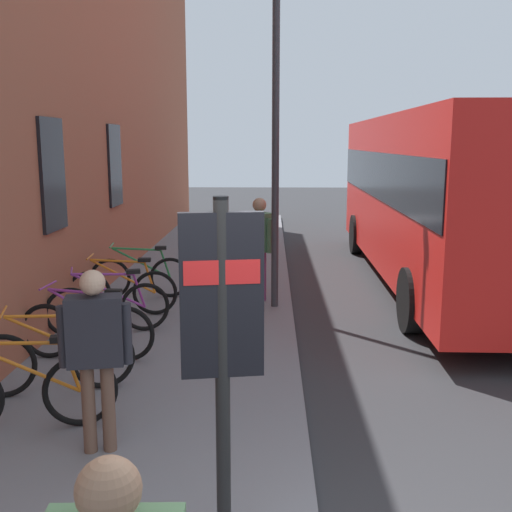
{
  "coord_description": "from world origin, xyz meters",
  "views": [
    {
      "loc": [
        -3.15,
        0.37,
        2.86
      ],
      "look_at": [
        3.37,
        0.53,
        1.64
      ],
      "focal_mm": 42.79,
      "sensor_mm": 36.0,
      "label": 1
    }
  ],
  "objects_px": {
    "bicycle_under_window": "(54,359)",
    "bicycle_end_of_row": "(122,291)",
    "pedestrian_near_bus": "(95,343)",
    "bicycle_nearest_sign": "(24,392)",
    "pedestrian_crossing_street": "(259,238)",
    "street_lamp": "(276,108)",
    "city_bus": "(439,190)",
    "bicycle_far_end": "(87,330)",
    "bicycle_beside_lamp": "(109,308)",
    "bicycle_leaning_wall": "(141,276)",
    "transit_info_sign": "(222,318)"
  },
  "relations": [
    {
      "from": "bicycle_leaning_wall",
      "to": "pedestrian_near_bus",
      "type": "distance_m",
      "value": 5.56
    },
    {
      "from": "bicycle_nearest_sign",
      "to": "street_lamp",
      "type": "height_order",
      "value": "street_lamp"
    },
    {
      "from": "bicycle_nearest_sign",
      "to": "bicycle_under_window",
      "type": "xyz_separation_m",
      "value": [
        0.9,
        0.03,
        0.0
      ]
    },
    {
      "from": "bicycle_beside_lamp",
      "to": "transit_info_sign",
      "type": "distance_m",
      "value": 5.15
    },
    {
      "from": "bicycle_beside_lamp",
      "to": "bicycle_leaning_wall",
      "type": "relative_size",
      "value": 0.97
    },
    {
      "from": "bicycle_beside_lamp",
      "to": "street_lamp",
      "type": "bearing_deg",
      "value": -56.92
    },
    {
      "from": "city_bus",
      "to": "pedestrian_near_bus",
      "type": "bearing_deg",
      "value": 146.14
    },
    {
      "from": "bicycle_nearest_sign",
      "to": "transit_info_sign",
      "type": "xyz_separation_m",
      "value": [
        -1.55,
        -2.03,
        1.21
      ]
    },
    {
      "from": "city_bus",
      "to": "pedestrian_crossing_street",
      "type": "bearing_deg",
      "value": 117.67
    },
    {
      "from": "bicycle_under_window",
      "to": "bicycle_end_of_row",
      "type": "xyz_separation_m",
      "value": [
        3.09,
        -0.01,
        -0.0
      ]
    },
    {
      "from": "transit_info_sign",
      "to": "city_bus",
      "type": "xyz_separation_m",
      "value": [
        8.48,
        -3.69,
        0.2
      ]
    },
    {
      "from": "bicycle_far_end",
      "to": "bicycle_end_of_row",
      "type": "height_order",
      "value": "same"
    },
    {
      "from": "bicycle_nearest_sign",
      "to": "bicycle_under_window",
      "type": "relative_size",
      "value": 1.01
    },
    {
      "from": "city_bus",
      "to": "transit_info_sign",
      "type": "bearing_deg",
      "value": 156.51
    },
    {
      "from": "bicycle_end_of_row",
      "to": "transit_info_sign",
      "type": "distance_m",
      "value": 6.04
    },
    {
      "from": "bicycle_beside_lamp",
      "to": "pedestrian_near_bus",
      "type": "relative_size",
      "value": 1.03
    },
    {
      "from": "bicycle_end_of_row",
      "to": "transit_info_sign",
      "type": "relative_size",
      "value": 0.74
    },
    {
      "from": "pedestrian_crossing_street",
      "to": "street_lamp",
      "type": "bearing_deg",
      "value": -149.86
    },
    {
      "from": "transit_info_sign",
      "to": "pedestrian_near_bus",
      "type": "xyz_separation_m",
      "value": [
        1.19,
        1.21,
        -0.58
      ]
    },
    {
      "from": "city_bus",
      "to": "pedestrian_near_bus",
      "type": "relative_size",
      "value": 6.32
    },
    {
      "from": "bicycle_under_window",
      "to": "pedestrian_crossing_street",
      "type": "relative_size",
      "value": 0.96
    },
    {
      "from": "bicycle_end_of_row",
      "to": "transit_info_sign",
      "type": "bearing_deg",
      "value": -159.73
    },
    {
      "from": "bicycle_leaning_wall",
      "to": "pedestrian_crossing_street",
      "type": "height_order",
      "value": "pedestrian_crossing_street"
    },
    {
      "from": "bicycle_end_of_row",
      "to": "pedestrian_near_bus",
      "type": "bearing_deg",
      "value": -169.07
    },
    {
      "from": "bicycle_leaning_wall",
      "to": "pedestrian_near_bus",
      "type": "bearing_deg",
      "value": -171.85
    },
    {
      "from": "bicycle_end_of_row",
      "to": "pedestrian_near_bus",
      "type": "distance_m",
      "value": 4.49
    },
    {
      "from": "bicycle_nearest_sign",
      "to": "pedestrian_crossing_street",
      "type": "distance_m",
      "value": 5.54
    },
    {
      "from": "transit_info_sign",
      "to": "pedestrian_near_bus",
      "type": "bearing_deg",
      "value": 45.46
    },
    {
      "from": "bicycle_end_of_row",
      "to": "bicycle_leaning_wall",
      "type": "distance_m",
      "value": 1.1
    },
    {
      "from": "bicycle_far_end",
      "to": "pedestrian_crossing_street",
      "type": "height_order",
      "value": "pedestrian_crossing_street"
    },
    {
      "from": "transit_info_sign",
      "to": "city_bus",
      "type": "distance_m",
      "value": 9.25
    },
    {
      "from": "bicycle_leaning_wall",
      "to": "transit_info_sign",
      "type": "bearing_deg",
      "value": -163.35
    },
    {
      "from": "bicycle_under_window",
      "to": "transit_info_sign",
      "type": "height_order",
      "value": "transit_info_sign"
    },
    {
      "from": "transit_info_sign",
      "to": "city_bus",
      "type": "relative_size",
      "value": 0.23
    },
    {
      "from": "bicycle_leaning_wall",
      "to": "bicycle_end_of_row",
      "type": "bearing_deg",
      "value": 176.85
    },
    {
      "from": "bicycle_leaning_wall",
      "to": "pedestrian_crossing_street",
      "type": "xyz_separation_m",
      "value": [
        -0.04,
        -2.11,
        0.71
      ]
    },
    {
      "from": "bicycle_leaning_wall",
      "to": "street_lamp",
      "type": "bearing_deg",
      "value": -101.9
    },
    {
      "from": "bicycle_leaning_wall",
      "to": "street_lamp",
      "type": "relative_size",
      "value": 0.32
    },
    {
      "from": "city_bus",
      "to": "pedestrian_crossing_street",
      "type": "distance_m",
      "value": 4.09
    },
    {
      "from": "bicycle_beside_lamp",
      "to": "bicycle_end_of_row",
      "type": "xyz_separation_m",
      "value": [
        0.97,
        0.03,
        -0.0
      ]
    },
    {
      "from": "bicycle_nearest_sign",
      "to": "pedestrian_near_bus",
      "type": "height_order",
      "value": "pedestrian_near_bus"
    },
    {
      "from": "bicycle_far_end",
      "to": "pedestrian_crossing_street",
      "type": "xyz_separation_m",
      "value": [
        3.1,
        -2.13,
        0.71
      ]
    },
    {
      "from": "bicycle_nearest_sign",
      "to": "transit_info_sign",
      "type": "distance_m",
      "value": 2.83
    },
    {
      "from": "bicycle_nearest_sign",
      "to": "street_lamp",
      "type": "bearing_deg",
      "value": -27.69
    },
    {
      "from": "bicycle_far_end",
      "to": "city_bus",
      "type": "bearing_deg",
      "value": -48.91
    },
    {
      "from": "bicycle_under_window",
      "to": "street_lamp",
      "type": "relative_size",
      "value": 0.31
    },
    {
      "from": "bicycle_leaning_wall",
      "to": "street_lamp",
      "type": "xyz_separation_m",
      "value": [
        -0.5,
        -2.38,
        2.88
      ]
    },
    {
      "from": "bicycle_beside_lamp",
      "to": "pedestrian_crossing_street",
      "type": "height_order",
      "value": "pedestrian_crossing_street"
    },
    {
      "from": "bicycle_under_window",
      "to": "city_bus",
      "type": "xyz_separation_m",
      "value": [
        6.02,
        -5.75,
        1.41
      ]
    },
    {
      "from": "bicycle_beside_lamp",
      "to": "pedestrian_crossing_street",
      "type": "xyz_separation_m",
      "value": [
        2.03,
        -2.14,
        0.71
      ]
    }
  ]
}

